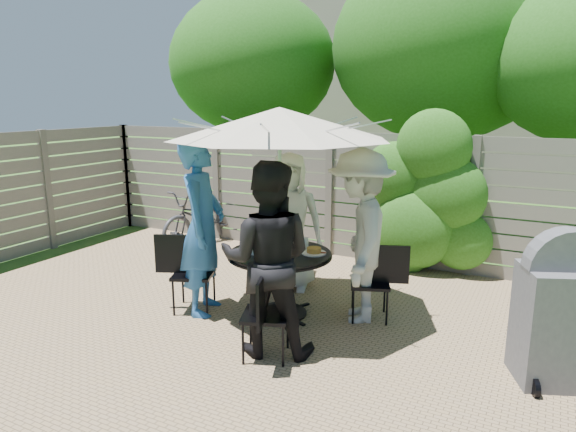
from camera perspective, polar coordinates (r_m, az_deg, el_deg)
The scene contains 22 objects.
backyard_envelope at distance 14.42m, azimuth 16.82°, elevation 13.53°, with size 60.00×60.00×5.00m.
patio_table at distance 5.49m, azimuth -0.90°, elevation -6.21°, with size 1.39×1.39×0.71m.
umbrella at distance 5.19m, azimuth -0.96°, elevation 10.24°, with size 2.94×2.94×2.21m.
chair_back at distance 6.46m, azimuth 0.26°, elevation -5.20°, with size 0.58×0.73×0.95m.
person_back at distance 6.18m, azimuth 0.12°, elevation -0.67°, with size 0.82×0.54×1.69m, color silver.
chair_left at distance 5.77m, azimuth -10.52°, elevation -7.94°, with size 0.66×0.55×0.87m.
person_left at distance 5.52m, azimuth -9.48°, elevation -1.22°, with size 0.70×0.46×1.92m, color #265EA7.
chair_front at distance 4.69m, azimuth -2.49°, elevation -12.80°, with size 0.52×0.65×0.84m.
person_front at distance 4.58m, azimuth -2.30°, elevation -4.89°, with size 0.86×0.67×1.78m, color black.
chair_right at distance 5.53m, azimuth 9.18°, elevation -8.93°, with size 0.63×0.51×0.82m.
person_right at distance 5.32m, azimuth 7.99°, elevation -2.28°, with size 1.17×0.67×1.82m, color #B3B1AE.
plate_back at distance 5.76m, azimuth -0.43°, elevation -2.80°, with size 0.26×0.26×0.06m.
plate_left at distance 5.47m, azimuth -4.65°, elevation -3.68°, with size 0.26×0.26×0.06m.
plate_front at distance 5.07m, azimuth -1.45°, elevation -4.97°, with size 0.26×0.26×0.06m.
plate_right at distance 5.38m, azimuth 2.91°, elevation -3.94°, with size 0.26×0.26×0.06m.
glass_back at distance 5.66m, azimuth -1.61°, elevation -2.60°, with size 0.07×0.07×0.14m, color silver.
glass_left at distance 5.34m, azimuth -3.82°, elevation -3.57°, with size 0.07×0.07×0.14m, color silver.
glass_right at distance 5.47m, azimuth 1.94°, elevation -3.14°, with size 0.07×0.07×0.14m, color silver.
syrup_jug at distance 5.45m, azimuth -1.46°, elevation -3.09°, with size 0.09×0.09×0.16m, color #59280C.
coffee_cup at distance 5.60m, azimuth 0.41°, elevation -2.87°, with size 0.08×0.08×0.12m, color #C6B293.
bicycle at distance 8.28m, azimuth -9.29°, elevation -0.12°, with size 0.61×1.74×0.91m, color #333338.
bbq_grill at distance 4.73m, azimuth 28.09°, elevation -9.64°, with size 0.78×0.70×1.31m.
Camera 1 is at (2.88, -3.85, 2.28)m, focal length 32.00 mm.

